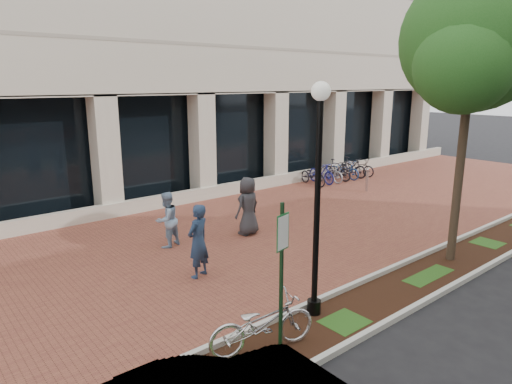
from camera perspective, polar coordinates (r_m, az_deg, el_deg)
ground at (r=14.04m, az=-2.36°, el=-5.68°), size 120.00×120.00×0.00m
brick_plaza at (r=14.04m, az=-2.36°, el=-5.66°), size 40.00×9.00×0.01m
planting_strip at (r=10.66m, az=15.48°, el=-12.64°), size 40.00×1.50×0.01m
curb_plaza_side at (r=11.03m, az=12.26°, el=-11.21°), size 40.00×0.12×0.12m
curb_street_side at (r=10.29m, az=19.01°, el=-13.58°), size 40.00×0.12×0.12m
parking_sign at (r=7.65m, az=3.28°, el=-8.78°), size 0.34×0.07×2.75m
lamppost at (r=8.83m, az=7.71°, el=0.28°), size 0.36×0.36×4.65m
street_tree at (r=12.67m, az=25.43°, el=15.80°), size 4.15×3.46×7.35m
locked_bicycle at (r=8.29m, az=0.77°, el=-16.12°), size 2.10×1.21×1.04m
pedestrian_left at (r=11.08m, az=-7.24°, el=-6.12°), size 0.77×0.64×1.83m
pedestrian_mid at (r=13.26m, az=-11.09°, el=-3.43°), size 0.93×0.82×1.61m
pedestrian_right at (r=14.05m, az=-1.02°, el=-1.77°), size 0.97×0.71×1.82m
bollard at (r=20.26m, az=13.70°, el=1.49°), size 0.12×0.12×1.02m
bike_rack_cluster at (r=22.33m, az=10.06°, el=2.66°), size 4.17×1.82×1.01m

